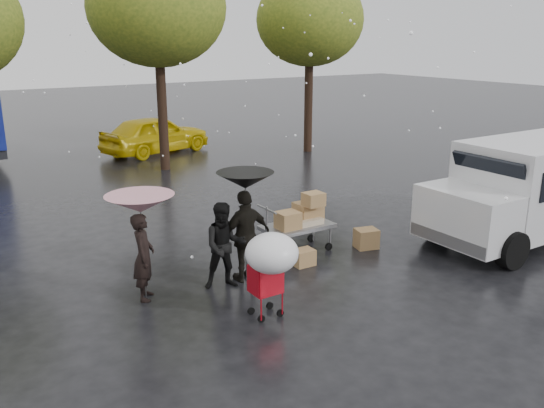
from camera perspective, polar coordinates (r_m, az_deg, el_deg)
ground at (r=10.40m, az=-2.05°, el=-8.60°), size 90.00×90.00×0.00m
person_pink at (r=10.07m, az=-12.61°, el=-5.12°), size 0.58×0.67×1.54m
person_middle at (r=10.29m, az=-4.69°, el=-4.14°), size 0.92×0.82×1.59m
person_black at (r=10.56m, az=-2.59°, el=-3.18°), size 1.03×0.47×1.72m
umbrella_pink at (r=9.77m, az=-12.95°, el=0.04°), size 1.16×1.16×1.86m
umbrella_black at (r=10.25m, az=-2.67°, el=2.35°), size 1.04×1.04×2.06m
vendor_cart at (r=12.04m, az=2.85°, el=-1.38°), size 1.52×0.80×1.27m
shopping_cart at (r=8.99m, az=-0.12°, el=-5.33°), size 0.84×0.84×1.46m
white_van at (r=13.90m, az=24.19°, el=1.47°), size 4.91×2.18×2.20m
box_ground_near at (r=12.51m, az=9.32°, el=-3.39°), size 0.54×0.48×0.42m
box_ground_far at (r=11.46m, az=3.13°, el=-5.30°), size 0.42×0.33×0.32m
yellow_taxi at (r=22.75m, az=-11.48°, el=6.78°), size 4.59×2.75×1.46m
tree_row at (r=18.66m, az=-20.19°, el=17.35°), size 21.60×4.40×7.12m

